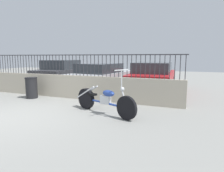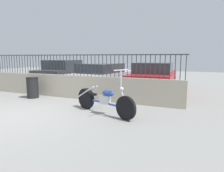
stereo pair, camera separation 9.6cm
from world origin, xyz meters
The scene contains 8 objects.
ground_plane centered at (0.00, 0.00, 0.00)m, with size 40.00×40.00×0.00m, color gray.
low_wall centered at (0.00, 2.75, 0.46)m, with size 8.57×0.18×0.91m.
fence_railing centered at (0.00, 2.75, 1.43)m, with size 8.57×0.04×0.81m.
motorcycle_blue centered at (1.99, 1.30, 0.38)m, with size 2.24×1.03×1.31m.
trash_bin centered at (-1.47, 2.13, 0.42)m, with size 0.47×0.47×0.83m.
car_dark_grey centered at (-2.68, 5.83, 0.72)m, with size 2.01×4.03×1.45m.
car_silver centered at (-0.05, 5.58, 0.66)m, with size 2.36×4.72×1.29m.
car_red centered at (2.64, 5.61, 0.69)m, with size 1.98×4.49×1.37m.
Camera 2 is at (4.57, -3.81, 1.63)m, focal length 32.00 mm.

